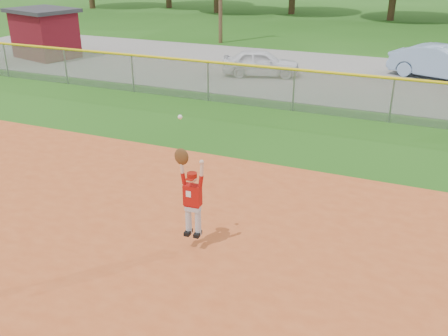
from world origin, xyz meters
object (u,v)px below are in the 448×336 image
(car_white_a, at_px, (261,63))
(car_blue, at_px, (441,63))
(utility_shed, at_px, (45,33))
(ballplayer, at_px, (191,194))

(car_white_a, xyz_separation_m, car_blue, (7.51, 2.54, 0.13))
(car_white_a, relative_size, utility_shed, 0.88)
(car_white_a, height_order, car_blue, car_blue)
(utility_shed, bearing_deg, ballplayer, -41.63)
(car_blue, bearing_deg, car_white_a, 127.44)
(car_white_a, distance_m, car_blue, 7.92)
(car_blue, bearing_deg, utility_shed, 117.42)
(ballplayer, bearing_deg, car_white_a, 103.89)
(ballplayer, bearing_deg, utility_shed, 138.37)
(car_blue, distance_m, utility_shed, 19.62)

